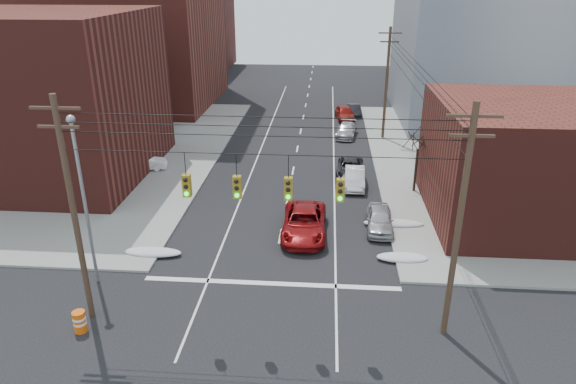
% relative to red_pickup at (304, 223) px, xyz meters
% --- Properties ---
extents(ground, '(160.00, 160.00, 0.00)m').
position_rel_red_pickup_xyz_m(ground, '(-1.50, -12.38, -0.83)').
color(ground, black).
rests_on(ground, ground).
extents(sidewalk_nw, '(40.00, 40.00, 0.15)m').
position_rel_red_pickup_xyz_m(sidewalk_nw, '(-28.50, 14.62, -0.75)').
color(sidewalk_nw, gray).
rests_on(sidewalk_nw, ground).
extents(building_brick_near, '(20.00, 16.00, 13.00)m').
position_rel_red_pickup_xyz_m(building_brick_near, '(-23.50, 9.62, 5.67)').
color(building_brick_near, '#531E19').
rests_on(building_brick_near, ground).
extents(building_brick_far, '(22.00, 18.00, 12.00)m').
position_rel_red_pickup_xyz_m(building_brick_far, '(-27.50, 61.62, 5.17)').
color(building_brick_far, '#531E19').
rests_on(building_brick_far, ground).
extents(building_office, '(22.00, 20.00, 25.00)m').
position_rel_red_pickup_xyz_m(building_office, '(20.50, 31.62, 11.67)').
color(building_office, gray).
rests_on(building_office, ground).
extents(building_glass, '(20.00, 18.00, 22.00)m').
position_rel_red_pickup_xyz_m(building_glass, '(22.50, 57.62, 10.17)').
color(building_glass, gray).
rests_on(building_glass, ground).
extents(building_storefront, '(16.00, 12.00, 8.00)m').
position_rel_red_pickup_xyz_m(building_storefront, '(16.50, 3.62, 3.17)').
color(building_storefront, '#531E19').
rests_on(building_storefront, ground).
extents(utility_pole_left, '(2.20, 0.28, 11.00)m').
position_rel_red_pickup_xyz_m(utility_pole_left, '(-10.00, -9.38, 4.96)').
color(utility_pole_left, '#473323').
rests_on(utility_pole_left, ground).
extents(utility_pole_right, '(2.20, 0.28, 11.00)m').
position_rel_red_pickup_xyz_m(utility_pole_right, '(7.00, -9.38, 4.96)').
color(utility_pole_right, '#473323').
rests_on(utility_pole_right, ground).
extents(utility_pole_far, '(2.20, 0.28, 11.00)m').
position_rel_red_pickup_xyz_m(utility_pole_far, '(7.00, 21.62, 4.96)').
color(utility_pole_far, '#473323').
rests_on(utility_pole_far, ground).
extents(traffic_signals, '(17.00, 0.42, 2.02)m').
position_rel_red_pickup_xyz_m(traffic_signals, '(-1.40, -9.41, 6.34)').
color(traffic_signals, black).
rests_on(traffic_signals, ground).
extents(street_light, '(0.44, 0.44, 9.32)m').
position_rel_red_pickup_xyz_m(street_light, '(-11.00, -6.38, 4.71)').
color(street_light, gray).
rests_on(street_light, ground).
extents(bare_tree, '(2.09, 2.20, 4.93)m').
position_rel_red_pickup_xyz_m(bare_tree, '(8.09, 7.62, 1.49)').
color(bare_tree, black).
rests_on(bare_tree, ground).
extents(snow_nw, '(3.50, 1.08, 0.42)m').
position_rel_red_pickup_xyz_m(snow_nw, '(-8.90, -3.38, -0.62)').
color(snow_nw, silver).
rests_on(snow_nw, ground).
extents(snow_ne, '(3.00, 1.08, 0.42)m').
position_rel_red_pickup_xyz_m(snow_ne, '(5.90, -2.88, -0.62)').
color(snow_ne, silver).
rests_on(snow_ne, ground).
extents(snow_east_far, '(4.00, 1.08, 0.42)m').
position_rel_red_pickup_xyz_m(snow_east_far, '(5.90, 1.62, -0.62)').
color(snow_east_far, silver).
rests_on(snow_east_far, ground).
extents(red_pickup, '(2.78, 5.98, 1.66)m').
position_rel_red_pickup_xyz_m(red_pickup, '(0.00, 0.00, 0.00)').
color(red_pickup, maroon).
rests_on(red_pickup, ground).
extents(parked_car_a, '(1.88, 4.31, 1.44)m').
position_rel_red_pickup_xyz_m(parked_car_a, '(4.90, 1.11, -0.11)').
color(parked_car_a, '#B0B0B5').
rests_on(parked_car_a, ground).
extents(parked_car_b, '(1.65, 4.41, 1.44)m').
position_rel_red_pickup_xyz_m(parked_car_b, '(3.59, 8.47, -0.11)').
color(parked_car_b, silver).
rests_on(parked_car_b, ground).
extents(parked_car_c, '(2.47, 4.78, 1.29)m').
position_rel_red_pickup_xyz_m(parked_car_c, '(3.30, 10.88, -0.18)').
color(parked_car_c, black).
rests_on(parked_car_c, ground).
extents(parked_car_d, '(2.47, 4.83, 1.34)m').
position_rel_red_pickup_xyz_m(parked_car_d, '(3.30, 22.08, -0.16)').
color(parked_car_d, '#A2A1A6').
rests_on(parked_car_d, ground).
extents(parked_car_e, '(2.47, 4.84, 1.58)m').
position_rel_red_pickup_xyz_m(parked_car_e, '(3.30, 28.83, -0.04)').
color(parked_car_e, maroon).
rests_on(parked_car_e, ground).
extents(parked_car_f, '(1.68, 3.90, 1.25)m').
position_rel_red_pickup_xyz_m(parked_car_f, '(4.48, 30.98, -0.20)').
color(parked_car_f, black).
rests_on(parked_car_f, ground).
extents(lot_car_a, '(4.02, 2.13, 1.26)m').
position_rel_red_pickup_xyz_m(lot_car_a, '(-14.15, 10.55, -0.05)').
color(lot_car_a, white).
rests_on(lot_car_a, sidewalk_nw).
extents(lot_car_b, '(5.13, 2.66, 1.38)m').
position_rel_red_pickup_xyz_m(lot_car_b, '(-16.67, 17.77, 0.01)').
color(lot_car_b, '#B6B6BB').
rests_on(lot_car_b, sidewalk_nw).
extents(lot_car_c, '(5.42, 3.24, 1.47)m').
position_rel_red_pickup_xyz_m(lot_car_c, '(-19.27, 10.38, 0.06)').
color(lot_car_c, black).
rests_on(lot_car_c, sidewalk_nw).
extents(lot_car_d, '(4.88, 3.20, 1.55)m').
position_rel_red_pickup_xyz_m(lot_car_d, '(-18.38, 15.45, 0.09)').
color(lot_car_d, silver).
rests_on(lot_car_d, sidewalk_nw).
extents(construction_barrel, '(0.79, 0.79, 1.07)m').
position_rel_red_pickup_xyz_m(construction_barrel, '(-10.00, -10.58, -0.28)').
color(construction_barrel, '#E2580B').
rests_on(construction_barrel, ground).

